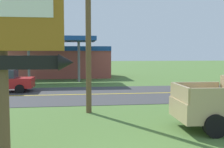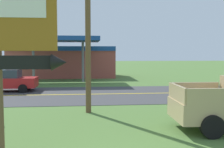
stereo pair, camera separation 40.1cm
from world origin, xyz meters
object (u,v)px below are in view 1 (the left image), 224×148
at_px(motel_sign, 2,18).
at_px(gas_station, 58,61).
at_px(utility_pole, 88,2).
at_px(car_red_near_lane, 3,81).

bearing_deg(motel_sign, gas_station, 90.92).
distance_m(motel_sign, utility_pole, 6.24).
distance_m(gas_station, car_red_near_lane, 12.43).
bearing_deg(gas_station, utility_pole, -81.84).
height_order(gas_station, car_red_near_lane, gas_station).
distance_m(utility_pole, gas_station, 20.01).
distance_m(motel_sign, gas_station, 25.17).
height_order(motel_sign, car_red_near_lane, motel_sign).
bearing_deg(motel_sign, car_red_near_lane, 105.11).
bearing_deg(car_red_near_lane, gas_station, 75.32).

